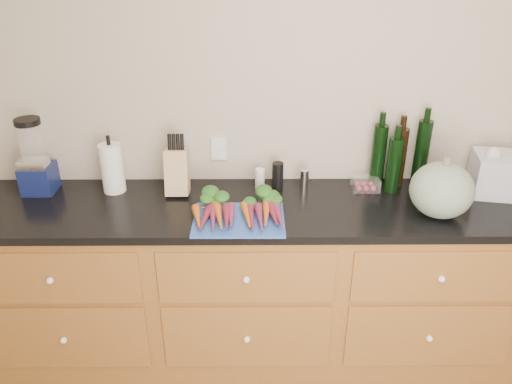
{
  "coord_description": "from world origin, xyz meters",
  "views": [
    {
      "loc": [
        -0.42,
        -0.89,
        2.11
      ],
      "look_at": [
        -0.4,
        1.2,
        1.06
      ],
      "focal_mm": 35.0,
      "sensor_mm": 36.0,
      "label": 1
    }
  ],
  "objects_px": {
    "cutting_board": "(239,220)",
    "tomato_box": "(365,184)",
    "blender_appliance": "(35,161)",
    "knife_block": "(177,172)",
    "carrots": "(239,210)",
    "paper_towel": "(112,168)",
    "squash": "(442,190)"
  },
  "relations": [
    {
      "from": "cutting_board",
      "to": "tomato_box",
      "type": "bearing_deg",
      "value": 26.64
    },
    {
      "from": "blender_appliance",
      "to": "tomato_box",
      "type": "xyz_separation_m",
      "value": [
        1.7,
        0.01,
        -0.14
      ]
    },
    {
      "from": "cutting_board",
      "to": "knife_block",
      "type": "xyz_separation_m",
      "value": [
        -0.32,
        0.3,
        0.11
      ]
    },
    {
      "from": "carrots",
      "to": "knife_block",
      "type": "height_order",
      "value": "knife_block"
    },
    {
      "from": "blender_appliance",
      "to": "paper_towel",
      "type": "distance_m",
      "value": 0.39
    },
    {
      "from": "knife_block",
      "to": "paper_towel",
      "type": "bearing_deg",
      "value": 176.59
    },
    {
      "from": "blender_appliance",
      "to": "squash",
      "type": "bearing_deg",
      "value": -7.68
    },
    {
      "from": "squash",
      "to": "paper_towel",
      "type": "relative_size",
      "value": 1.14
    },
    {
      "from": "knife_block",
      "to": "tomato_box",
      "type": "height_order",
      "value": "knife_block"
    },
    {
      "from": "tomato_box",
      "to": "squash",
      "type": "bearing_deg",
      "value": -44.06
    },
    {
      "from": "carrots",
      "to": "tomato_box",
      "type": "height_order",
      "value": "carrots"
    },
    {
      "from": "squash",
      "to": "blender_appliance",
      "type": "bearing_deg",
      "value": 172.32
    },
    {
      "from": "knife_block",
      "to": "tomato_box",
      "type": "distance_m",
      "value": 0.98
    },
    {
      "from": "squash",
      "to": "blender_appliance",
      "type": "relative_size",
      "value": 0.74
    },
    {
      "from": "cutting_board",
      "to": "blender_appliance",
      "type": "distance_m",
      "value": 1.1
    },
    {
      "from": "squash",
      "to": "knife_block",
      "type": "bearing_deg",
      "value": 168.84
    },
    {
      "from": "paper_towel",
      "to": "tomato_box",
      "type": "distance_m",
      "value": 1.32
    },
    {
      "from": "knife_block",
      "to": "squash",
      "type": "bearing_deg",
      "value": -11.16
    },
    {
      "from": "paper_towel",
      "to": "tomato_box",
      "type": "height_order",
      "value": "paper_towel"
    },
    {
      "from": "squash",
      "to": "knife_block",
      "type": "distance_m",
      "value": 1.29
    },
    {
      "from": "blender_appliance",
      "to": "paper_towel",
      "type": "relative_size",
      "value": 1.53
    },
    {
      "from": "carrots",
      "to": "knife_block",
      "type": "xyz_separation_m",
      "value": [
        -0.32,
        0.26,
        0.08
      ]
    },
    {
      "from": "squash",
      "to": "paper_towel",
      "type": "xyz_separation_m",
      "value": [
        -1.6,
        0.27,
        -0.0
      ]
    },
    {
      "from": "carrots",
      "to": "squash",
      "type": "relative_size",
      "value": 1.44
    },
    {
      "from": "squash",
      "to": "carrots",
      "type": "bearing_deg",
      "value": -179.45
    },
    {
      "from": "carrots",
      "to": "paper_towel",
      "type": "distance_m",
      "value": 0.72
    },
    {
      "from": "cutting_board",
      "to": "carrots",
      "type": "bearing_deg",
      "value": 90.0
    },
    {
      "from": "carrots",
      "to": "cutting_board",
      "type": "bearing_deg",
      "value": -90.0
    },
    {
      "from": "blender_appliance",
      "to": "paper_towel",
      "type": "xyz_separation_m",
      "value": [
        0.38,
        0.0,
        -0.04
      ]
    },
    {
      "from": "tomato_box",
      "to": "paper_towel",
      "type": "bearing_deg",
      "value": -179.56
    },
    {
      "from": "cutting_board",
      "to": "blender_appliance",
      "type": "bearing_deg",
      "value": 163.02
    },
    {
      "from": "carrots",
      "to": "tomato_box",
      "type": "bearing_deg",
      "value": 23.73
    }
  ]
}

